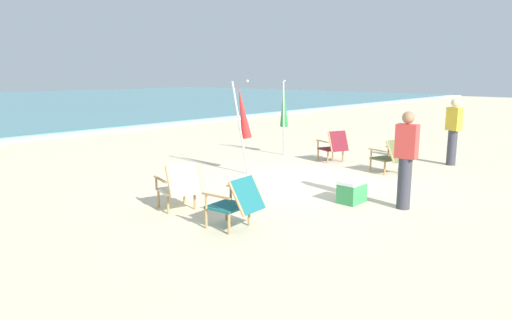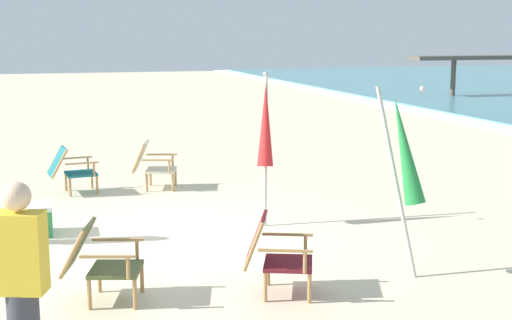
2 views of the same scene
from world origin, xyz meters
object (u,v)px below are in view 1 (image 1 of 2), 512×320
object	(u,v)px
beach_chair_back_right	(237,201)
person_by_waterline	(406,159)
cooler_box	(352,191)
umbrella_furled_red	(243,113)
person_near_chairs	(453,131)
umbrella_furled_green	(284,107)
beach_chair_front_right	(180,185)
beach_chair_back_left	(391,155)
beach_chair_mid_center	(334,145)

from	to	relation	value
beach_chair_back_right	person_by_waterline	distance (m)	2.97
person_by_waterline	cooler_box	distance (m)	1.08
umbrella_furled_red	person_near_chairs	distance (m)	5.26
umbrella_furled_green	cooler_box	world-z (taller)	umbrella_furled_green
beach_chair_back_right	cooler_box	world-z (taller)	beach_chair_back_right
beach_chair_front_right	person_near_chairs	xyz separation A→B (m)	(6.93, -1.91, 0.41)
beach_chair_back_left	umbrella_furled_red	distance (m)	3.47
umbrella_furled_red	umbrella_furled_green	size ratio (longest dim) A/B	1.02
beach_chair_back_right	umbrella_furled_red	bearing A→B (deg)	42.59
beach_chair_front_right	person_by_waterline	world-z (taller)	person_by_waterline
beach_chair_mid_center	person_by_waterline	size ratio (longest dim) A/B	0.52
beach_chair_mid_center	cooler_box	world-z (taller)	beach_chair_mid_center
beach_chair_front_right	person_near_chairs	distance (m)	7.20
person_near_chairs	cooler_box	distance (m)	4.64
beach_chair_back_left	beach_chair_mid_center	xyz separation A→B (m)	(0.31, 1.70, 0.01)
beach_chair_mid_center	beach_chair_front_right	size ratio (longest dim) A/B	1.01
beach_chair_back_left	person_near_chairs	xyz separation A→B (m)	(1.95, -0.65, 0.41)
beach_chair_back_right	person_near_chairs	size ratio (longest dim) A/B	0.50
beach_chair_mid_center	person_near_chairs	bearing A→B (deg)	-54.98
cooler_box	beach_chair_back_right	bearing A→B (deg)	167.95
beach_chair_mid_center	beach_chair_front_right	world-z (taller)	beach_chair_mid_center
beach_chair_back_right	beach_chair_mid_center	size ratio (longest dim) A/B	0.97
beach_chair_back_left	beach_chair_mid_center	size ratio (longest dim) A/B	1.03
umbrella_furled_red	person_by_waterline	distance (m)	3.87
umbrella_furled_green	person_near_chairs	bearing A→B (deg)	-64.89
beach_chair_mid_center	person_near_chairs	distance (m)	2.89
beach_chair_back_right	umbrella_furled_green	distance (m)	6.17
beach_chair_mid_center	umbrella_furled_red	bearing A→B (deg)	164.25
beach_chair_back_left	person_by_waterline	bearing A→B (deg)	-149.51
beach_chair_mid_center	umbrella_furled_green	world-z (taller)	umbrella_furled_green
beach_chair_back_right	cooler_box	xyz separation A→B (m)	(2.36, -0.50, -0.22)
umbrella_furled_red	person_by_waterline	size ratio (longest dim) A/B	1.29
beach_chair_mid_center	person_by_waterline	bearing A→B (deg)	-130.90
beach_chair_front_right	cooler_box	size ratio (longest dim) A/B	1.71
person_by_waterline	cooler_box	bearing A→B (deg)	107.88
beach_chair_back_right	beach_chair_mid_center	world-z (taller)	beach_chair_mid_center
beach_chair_mid_center	person_by_waterline	distance (m)	4.12
beach_chair_front_right	umbrella_furled_green	distance (m)	5.55
umbrella_furled_green	beach_chair_back_right	bearing A→B (deg)	-147.43
beach_chair_mid_center	person_near_chairs	xyz separation A→B (m)	(1.64, -2.34, 0.41)
umbrella_furled_red	umbrella_furled_green	bearing A→B (deg)	17.99
beach_chair_back_left	umbrella_furled_green	world-z (taller)	umbrella_furled_green
person_near_chairs	cooler_box	xyz separation A→B (m)	(-4.59, 0.08, -0.64)
beach_chair_back_right	beach_chair_front_right	world-z (taller)	beach_chair_front_right
beach_chair_back_right	beach_chair_mid_center	bearing A→B (deg)	18.40
beach_chair_back_right	umbrella_furled_red	world-z (taller)	umbrella_furled_red
person_by_waterline	cooler_box	world-z (taller)	person_by_waterline
beach_chair_back_left	person_by_waterline	size ratio (longest dim) A/B	0.54
person_near_chairs	person_by_waterline	bearing A→B (deg)	-170.15
beach_chair_front_right	umbrella_furled_red	distance (m)	3.08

